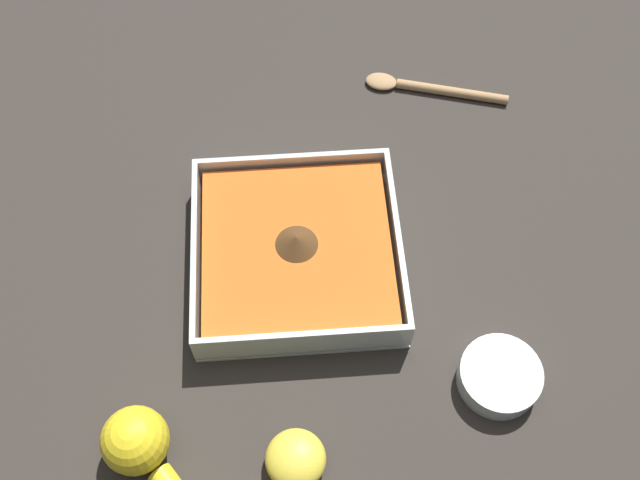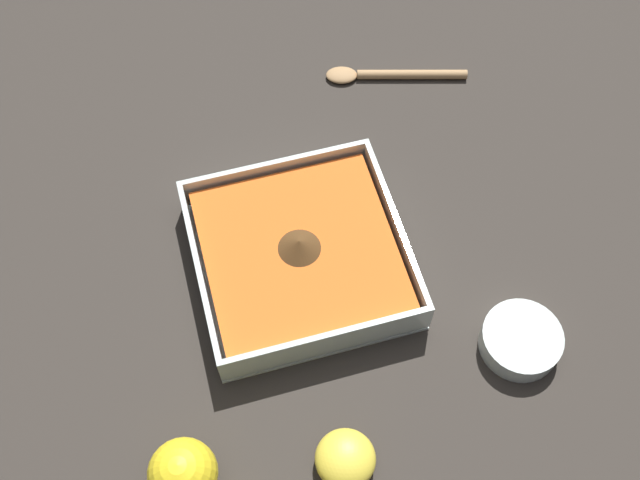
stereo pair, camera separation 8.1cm
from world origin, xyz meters
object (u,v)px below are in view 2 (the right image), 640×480
at_px(lemon_half, 345,459).
at_px(spice_bowl, 520,341).
at_px(square_dish, 300,256).
at_px(wooden_spoon, 387,75).

bearing_deg(lemon_half, spice_bowl, 18.00).
distance_m(square_dish, wooden_spoon, 0.29).
distance_m(spice_bowl, wooden_spoon, 0.39).
bearing_deg(spice_bowl, square_dish, 141.90).
distance_m(spice_bowl, lemon_half, 0.22).
distance_m(square_dish, spice_bowl, 0.25).
bearing_deg(lemon_half, square_dish, 86.41).
xyz_separation_m(spice_bowl, lemon_half, (-0.21, -0.07, 0.00)).
relative_size(spice_bowl, lemon_half, 1.42).
relative_size(square_dish, lemon_half, 3.81).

